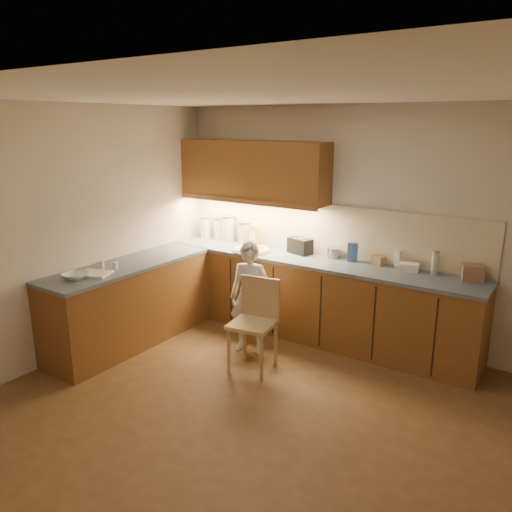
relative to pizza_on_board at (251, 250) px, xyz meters
name	(u,v)px	position (x,y,z in m)	size (l,w,h in m)	color
room	(255,220)	(1.13, -1.59, 0.74)	(4.54, 4.50, 2.62)	brown
l_counter	(249,299)	(0.21, -0.34, -0.48)	(3.77, 2.62, 0.92)	brown
backsplash	(324,229)	(0.76, 0.39, 0.27)	(3.75, 0.02, 0.58)	beige
upper_cabinets	(252,171)	(-0.14, 0.23, 0.91)	(1.95, 0.36, 0.73)	brown
pizza_on_board	(251,250)	(0.00, 0.00, 0.00)	(0.46, 0.46, 0.18)	tan
child	(250,298)	(0.41, -0.63, -0.34)	(0.44, 0.29, 1.21)	silver
wooden_chair	(256,317)	(0.67, -0.90, -0.41)	(0.47, 0.47, 0.92)	tan
mixing_bowl	(75,276)	(-0.82, -1.86, 0.01)	(0.24, 0.24, 0.06)	white
canister_a	(206,227)	(-0.91, 0.26, 0.12)	(0.14, 0.14, 0.29)	silver
canister_b	(220,228)	(-0.71, 0.31, 0.13)	(0.17, 0.17, 0.29)	white
canister_c	(228,228)	(-0.57, 0.29, 0.15)	(0.18, 0.18, 0.33)	beige
canister_d	(245,232)	(-0.31, 0.31, 0.12)	(0.17, 0.17, 0.28)	beige
oil_jug	(254,235)	(-0.13, 0.25, 0.12)	(0.11, 0.09, 0.30)	gold
toaster	(300,246)	(0.53, 0.24, 0.07)	(0.32, 0.23, 0.19)	black
steel_pot	(334,253)	(0.94, 0.29, 0.04)	(0.15, 0.15, 0.12)	#A3A4A8
blue_box	(353,252)	(1.17, 0.27, 0.08)	(0.11, 0.07, 0.21)	#34539C
card_box_a	(379,260)	(1.46, 0.29, 0.03)	(0.14, 0.10, 0.10)	#967551
white_bottle	(398,259)	(1.66, 0.32, 0.07)	(0.06, 0.06, 0.18)	silver
flat_pack	(409,267)	(1.80, 0.26, 0.02)	(0.19, 0.14, 0.08)	white
tall_jar	(435,262)	(2.06, 0.28, 0.10)	(0.08, 0.08, 0.24)	beige
card_box_b	(473,272)	(2.42, 0.29, 0.06)	(0.20, 0.15, 0.15)	#9E7355
dough_cloth	(95,274)	(-0.78, -1.66, -0.01)	(0.30, 0.24, 0.02)	white
spice_jar_a	(101,265)	(-0.89, -1.48, 0.02)	(0.07, 0.07, 0.09)	silver
spice_jar_b	(115,266)	(-0.75, -1.42, 0.02)	(0.06, 0.06, 0.08)	white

